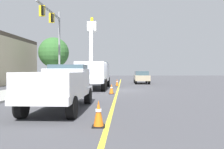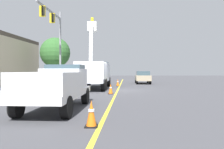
{
  "view_description": "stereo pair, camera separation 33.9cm",
  "coord_description": "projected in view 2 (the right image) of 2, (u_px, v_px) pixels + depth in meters",
  "views": [
    {
      "loc": [
        -19.82,
        0.56,
        1.76
      ],
      "look_at": [
        0.96,
        0.5,
        1.4
      ],
      "focal_mm": 35.96,
      "sensor_mm": 36.0,
      "label": 1
    },
    {
      "loc": [
        -19.82,
        0.22,
        1.76
      ],
      "look_at": [
        0.96,
        0.5,
        1.4
      ],
      "focal_mm": 35.96,
      "sensor_mm": 36.0,
      "label": 2
    }
  ],
  "objects": [
    {
      "name": "lane_centre_stripe",
      "position": [
        117.0,
        90.0,
        19.84
      ],
      "size": [
        49.94,
        2.85,
        0.01
      ],
      "primitive_type": "cube",
      "rotation": [
        0.0,
        0.0,
        -0.05
      ],
      "color": "yellow",
      "rests_on": "ground"
    },
    {
      "name": "sidewalk_far_side",
      "position": [
        31.0,
        89.0,
        20.37
      ],
      "size": [
        60.11,
        6.82,
        0.12
      ],
      "primitive_type": "cube",
      "rotation": [
        0.0,
        0.0,
        -0.05
      ],
      "color": "#9E9E99",
      "rests_on": "ground"
    },
    {
      "name": "street_tree_right",
      "position": [
        55.0,
        53.0,
        30.66
      ],
      "size": [
        4.09,
        4.09,
        6.28
      ],
      "color": "brown",
      "rests_on": "ground"
    },
    {
      "name": "traffic_cone_mid_rear",
      "position": [
        118.0,
        83.0,
        25.63
      ],
      "size": [
        0.4,
        0.4,
        0.81
      ],
      "color": "black",
      "rests_on": "ground"
    },
    {
      "name": "traffic_cone_leading",
      "position": [
        91.0,
        114.0,
        6.99
      ],
      "size": [
        0.4,
        0.4,
        0.84
      ],
      "color": "black",
      "rests_on": "ground"
    },
    {
      "name": "passing_minivan",
      "position": [
        143.0,
        76.0,
        30.45
      ],
      "size": [
        4.9,
        2.16,
        1.69
      ],
      "color": "tan",
      "rests_on": "ground"
    },
    {
      "name": "utility_bucket_truck",
      "position": [
        95.0,
        72.0,
        22.06
      ],
      "size": [
        8.32,
        2.95,
        7.04
      ],
      "color": "white",
      "rests_on": "ground"
    },
    {
      "name": "traffic_cone_mid_front",
      "position": [
        111.0,
        89.0,
        16.86
      ],
      "size": [
        0.4,
        0.4,
        0.78
      ],
      "color": "black",
      "rests_on": "ground"
    },
    {
      "name": "service_pickup_truck",
      "position": [
        57.0,
        85.0,
        10.05
      ],
      "size": [
        5.7,
        2.43,
        2.06
      ],
      "color": "white",
      "rests_on": "ground"
    },
    {
      "name": "ground",
      "position": [
        117.0,
        90.0,
        19.84
      ],
      "size": [
        120.0,
        120.0,
        0.0
      ],
      "primitive_type": "plane",
      "color": "#47474C"
    },
    {
      "name": "traffic_signal_mast",
      "position": [
        55.0,
        32.0,
        23.99
      ],
      "size": [
        6.89,
        0.71,
        8.55
      ],
      "color": "gray",
      "rests_on": "ground"
    }
  ]
}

